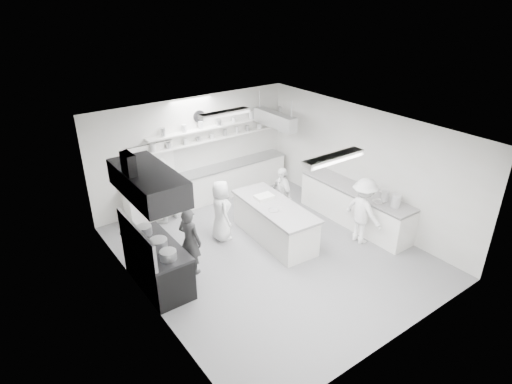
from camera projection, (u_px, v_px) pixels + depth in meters
floor at (269, 252)px, 10.17m from camera, size 6.00×7.00×0.02m
ceiling at (271, 129)px, 8.85m from camera, size 6.00×7.00×0.02m
wall_back at (194, 150)px, 12.06m from camera, size 6.00×0.04×3.00m
wall_front at (402, 272)px, 6.96m from camera, size 6.00×0.04×3.00m
wall_left at (141, 237)px, 7.92m from camera, size 0.04×7.00×3.00m
wall_right at (362, 165)px, 11.09m from camera, size 0.04×7.00×3.00m
stove at (158, 266)px, 8.88m from camera, size 0.80×1.80×0.90m
exhaust_hood at (148, 182)px, 8.05m from camera, size 0.85×2.00×0.50m
back_counter at (210, 185)px, 12.45m from camera, size 5.00×0.60×0.92m
shelf_lower at (217, 138)px, 12.22m from camera, size 4.20×0.26×0.04m
shelf_upper at (217, 126)px, 12.07m from camera, size 4.20×0.26×0.04m
pass_through_window at (151, 162)px, 11.38m from camera, size 1.30×0.04×1.00m
wall_clock at (199, 116)px, 11.72m from camera, size 0.32×0.05×0.32m
right_counter at (355, 207)px, 11.21m from camera, size 0.74×3.30×0.94m
pot_rack at (275, 120)px, 11.96m from camera, size 0.30×1.60×0.40m
light_fixture_front at (334, 158)px, 7.57m from camera, size 1.30×0.25×0.10m
light_fixture_rear at (225, 113)px, 10.19m from camera, size 1.30×0.25×0.10m
prep_island at (274, 223)px, 10.50m from camera, size 1.06×2.47×0.89m
stove_pot at (159, 245)px, 8.50m from camera, size 0.36×0.36×0.26m
cook_stove at (190, 241)px, 9.15m from camera, size 0.56×0.66×1.54m
cook_back at (161, 191)px, 11.13m from camera, size 1.00×0.88×1.75m
cook_island_left at (221, 210)px, 10.38m from camera, size 0.63×0.84×1.54m
cook_island_right at (282, 195)px, 11.21m from camera, size 0.51×0.93×1.50m
cook_right at (363, 211)px, 10.23m from camera, size 0.65×1.09×1.66m
bowl_island_a at (274, 211)px, 10.05m from camera, size 0.32×0.32×0.06m
bowl_island_b at (280, 209)px, 10.12m from camera, size 0.21×0.21×0.06m
bowl_right at (378, 202)px, 10.34m from camera, size 0.30×0.30×0.06m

